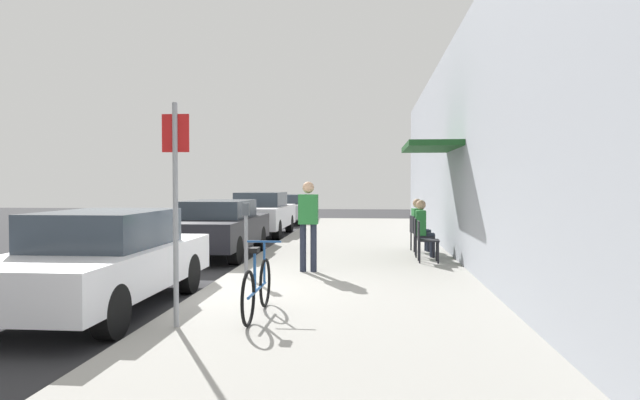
{
  "coord_description": "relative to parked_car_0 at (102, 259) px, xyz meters",
  "views": [
    {
      "loc": [
        2.66,
        -8.8,
        1.79
      ],
      "look_at": [
        1.06,
        8.79,
        1.26
      ],
      "focal_mm": 31.67,
      "sensor_mm": 36.0,
      "label": 1
    }
  ],
  "objects": [
    {
      "name": "cafe_chair_1",
      "position": [
        4.88,
        5.37,
        -0.1
      ],
      "size": [
        0.46,
        0.46,
        0.87
      ],
      "color": "black",
      "rests_on": "sidewalk_slab"
    },
    {
      "name": "parked_car_2",
      "position": [
        0.0,
        11.38,
        0.04
      ],
      "size": [
        1.8,
        4.4,
        1.48
      ],
      "color": "silver",
      "rests_on": "ground_plane"
    },
    {
      "name": "bicycle_0",
      "position": [
        2.33,
        -0.62,
        -0.24
      ],
      "size": [
        0.46,
        1.71,
        0.9
      ],
      "color": "black",
      "rests_on": "sidewalk_slab"
    },
    {
      "name": "seated_patron_1",
      "position": [
        4.94,
        5.36,
        0.1
      ],
      "size": [
        0.43,
        0.37,
        1.29
      ],
      "color": "#232838",
      "rests_on": "sidewalk_slab"
    },
    {
      "name": "building_facade",
      "position": [
        5.74,
        3.25,
        1.83
      ],
      "size": [
        1.4,
        32.0,
        5.1
      ],
      "color": "#999EA8",
      "rests_on": "ground_plane"
    },
    {
      "name": "cafe_chair_0",
      "position": [
        4.88,
        4.47,
        -0.1
      ],
      "size": [
        0.45,
        0.45,
        0.87
      ],
      "color": "black",
      "rests_on": "sidewalk_slab"
    },
    {
      "name": "street_sign",
      "position": [
        1.5,
        -1.22,
        0.92
      ],
      "size": [
        0.32,
        0.06,
        2.6
      ],
      "color": "gray",
      "rests_on": "sidewalk_slab"
    },
    {
      "name": "parked_car_0",
      "position": [
        0.0,
        0.0,
        0.0
      ],
      "size": [
        1.8,
        4.4,
        1.4
      ],
      "color": "silver",
      "rests_on": "ground_plane"
    },
    {
      "name": "parking_meter",
      "position": [
        1.55,
        2.23,
        0.17
      ],
      "size": [
        0.12,
        0.1,
        1.32
      ],
      "color": "slate",
      "rests_on": "sidewalk_slab"
    },
    {
      "name": "sidewalk_slab",
      "position": [
        3.35,
        3.24,
        -0.66
      ],
      "size": [
        4.5,
        32.0,
        0.12
      ],
      "primitive_type": "cube",
      "color": "#9E9B93",
      "rests_on": "ground_plane"
    },
    {
      "name": "parked_car_1",
      "position": [
        0.0,
        5.9,
        -0.0
      ],
      "size": [
        1.8,
        4.4,
        1.37
      ],
      "color": "black",
      "rests_on": "ground_plane"
    },
    {
      "name": "pedestrian_standing",
      "position": [
        2.58,
        2.97,
        0.4
      ],
      "size": [
        0.36,
        0.22,
        1.7
      ],
      "color": "#232838",
      "rests_on": "sidewalk_slab"
    },
    {
      "name": "cafe_chair_2",
      "position": [
        4.88,
        6.4,
        -0.1
      ],
      "size": [
        0.5,
        0.5,
        0.87
      ],
      "color": "black",
      "rests_on": "sidewalk_slab"
    },
    {
      "name": "seated_patron_2",
      "position": [
        4.94,
        6.41,
        0.1
      ],
      "size": [
        0.46,
        0.4,
        1.29
      ],
      "color": "#232838",
      "rests_on": "sidewalk_slab"
    },
    {
      "name": "ground_plane",
      "position": [
        1.1,
        1.24,
        -0.72
      ],
      "size": [
        60.0,
        60.0,
        0.0
      ],
      "primitive_type": "plane",
      "color": "#2D2D30"
    },
    {
      "name": "parked_car_3",
      "position": [
        0.0,
        17.6,
        -0.04
      ],
      "size": [
        1.8,
        4.4,
        1.29
      ],
      "color": "#B7B7BC",
      "rests_on": "ground_plane"
    }
  ]
}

